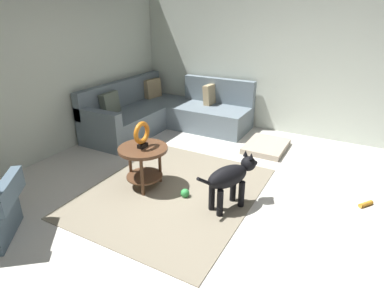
{
  "coord_description": "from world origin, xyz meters",
  "views": [
    {
      "loc": [
        -2.7,
        -1.12,
        2.08
      ],
      "look_at": [
        0.45,
        0.6,
        0.55
      ],
      "focal_mm": 29.83,
      "sensor_mm": 36.0,
      "label": 1
    }
  ],
  "objects_px": {
    "torus_sculpture": "(142,134)",
    "dog_bed_mat": "(266,146)",
    "dog_toy_rope": "(366,204)",
    "dog": "(231,178)",
    "sectional_couch": "(165,114)",
    "dog_toy_ball": "(185,193)",
    "side_table": "(143,157)"
  },
  "relations": [
    {
      "from": "torus_sculpture",
      "to": "dog_toy_ball",
      "type": "distance_m",
      "value": 0.87
    },
    {
      "from": "dog_toy_rope",
      "to": "dog_bed_mat",
      "type": "bearing_deg",
      "value": 54.89
    },
    {
      "from": "dog_bed_mat",
      "to": "dog_toy_ball",
      "type": "distance_m",
      "value": 1.91
    },
    {
      "from": "torus_sculpture",
      "to": "dog_bed_mat",
      "type": "relative_size",
      "value": 0.41
    },
    {
      "from": "side_table",
      "to": "dog",
      "type": "bearing_deg",
      "value": -85.42
    },
    {
      "from": "dog_toy_rope",
      "to": "sectional_couch",
      "type": "bearing_deg",
      "value": 72.94
    },
    {
      "from": "dog_bed_mat",
      "to": "torus_sculpture",
      "type": "bearing_deg",
      "value": 152.0
    },
    {
      "from": "dog_toy_ball",
      "to": "torus_sculpture",
      "type": "bearing_deg",
      "value": 92.6
    },
    {
      "from": "side_table",
      "to": "dog",
      "type": "distance_m",
      "value": 1.11
    },
    {
      "from": "dog_bed_mat",
      "to": "dog",
      "type": "relative_size",
      "value": 1.02
    },
    {
      "from": "sectional_couch",
      "to": "dog_toy_rope",
      "type": "distance_m",
      "value": 3.57
    },
    {
      "from": "dog_bed_mat",
      "to": "side_table",
      "type": "bearing_deg",
      "value": 152.0
    },
    {
      "from": "torus_sculpture",
      "to": "dog_bed_mat",
      "type": "height_order",
      "value": "torus_sculpture"
    },
    {
      "from": "dog",
      "to": "dog_toy_rope",
      "type": "bearing_deg",
      "value": 55.92
    },
    {
      "from": "sectional_couch",
      "to": "torus_sculpture",
      "type": "xyz_separation_m",
      "value": [
        -1.9,
        -0.93,
        0.42
      ]
    },
    {
      "from": "side_table",
      "to": "torus_sculpture",
      "type": "distance_m",
      "value": 0.29
    },
    {
      "from": "sectional_couch",
      "to": "torus_sculpture",
      "type": "bearing_deg",
      "value": -153.81
    },
    {
      "from": "dog_bed_mat",
      "to": "dog",
      "type": "xyz_separation_m",
      "value": [
        -1.8,
        -0.11,
        0.33
      ]
    },
    {
      "from": "dog",
      "to": "torus_sculpture",
      "type": "bearing_deg",
      "value": -148.75
    },
    {
      "from": "sectional_couch",
      "to": "torus_sculpture",
      "type": "relative_size",
      "value": 6.9
    },
    {
      "from": "sectional_couch",
      "to": "dog_toy_ball",
      "type": "height_order",
      "value": "sectional_couch"
    },
    {
      "from": "side_table",
      "to": "dog_bed_mat",
      "type": "bearing_deg",
      "value": -28.0
    },
    {
      "from": "side_table",
      "to": "dog_bed_mat",
      "type": "distance_m",
      "value": 2.17
    },
    {
      "from": "dog",
      "to": "dog_toy_rope",
      "type": "distance_m",
      "value": 1.6
    },
    {
      "from": "torus_sculpture",
      "to": "dog_toy_ball",
      "type": "xyz_separation_m",
      "value": [
        0.03,
        -0.57,
        -0.66
      ]
    },
    {
      "from": "dog_bed_mat",
      "to": "dog",
      "type": "distance_m",
      "value": 1.83
    },
    {
      "from": "side_table",
      "to": "dog_toy_rope",
      "type": "height_order",
      "value": "side_table"
    },
    {
      "from": "dog",
      "to": "dog_toy_ball",
      "type": "height_order",
      "value": "dog"
    },
    {
      "from": "torus_sculpture",
      "to": "dog_bed_mat",
      "type": "distance_m",
      "value": 2.24
    },
    {
      "from": "dog_bed_mat",
      "to": "dog_toy_rope",
      "type": "relative_size",
      "value": 4.19
    },
    {
      "from": "sectional_couch",
      "to": "dog_bed_mat",
      "type": "relative_size",
      "value": 2.81
    },
    {
      "from": "dog",
      "to": "dog_bed_mat",
      "type": "bearing_deg",
      "value": 120.03
    }
  ]
}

